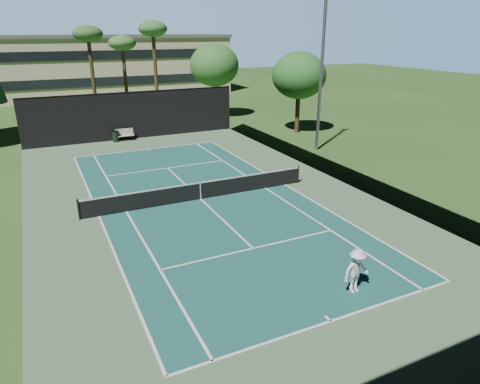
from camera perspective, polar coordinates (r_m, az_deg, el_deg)
The scene contains 20 objects.
ground at distance 23.96m, azimuth -5.26°, elevation -0.98°, with size 160.00×160.00×0.00m, color #2B521E.
apron_slab at distance 23.96m, azimuth -5.26°, elevation -0.97°, with size 18.00×32.00×0.01m, color #507250.
court_surface at distance 23.96m, azimuth -5.26°, elevation -0.96°, with size 10.97×23.77×0.01m, color #1B564F.
court_lines at distance 23.96m, azimuth -5.27°, elevation -0.94°, with size 11.07×23.87×0.01m.
tennis_net at distance 23.76m, azimuth -5.31°, elevation 0.26°, with size 12.90×0.10×1.10m.
fence at distance 23.36m, azimuth -5.48°, elevation 3.65°, with size 18.04×32.05×4.03m.
player at distance 15.95m, azimuth 15.28°, elevation -10.11°, with size 1.09×0.63×1.69m, color white.
tennis_ball_a at distance 14.04m, azimuth -11.68°, elevation -18.53°, with size 0.08×0.08×0.08m, color #EAF136.
tennis_ball_b at distance 26.64m, azimuth -11.61°, elevation 1.02°, with size 0.07×0.07×0.07m, color #BCD730.
tennis_ball_c at distance 28.54m, azimuth -8.90°, elevation 2.52°, with size 0.06×0.06×0.06m, color #D4F337.
tennis_ball_d at distance 25.43m, azimuth -21.16°, elevation -0.97°, with size 0.07×0.07×0.07m, color #ACCB2E.
park_bench at distance 38.03m, azimuth -15.13°, elevation 7.43°, with size 1.50×0.45×1.02m.
trash_bin at distance 37.81m, azimuth -16.25°, elevation 7.14°, with size 0.56×0.56×0.95m.
palm_a at distance 45.29m, azimuth -19.58°, elevation 18.81°, with size 2.80×2.80×9.32m.
palm_b at distance 47.84m, azimuth -15.42°, elevation 18.27°, with size 2.80×2.80×8.42m.
palm_c at distance 45.45m, azimuth -11.52°, elevation 20.06°, with size 2.80×2.80×9.77m.
decid_tree_a at distance 46.53m, azimuth -3.45°, elevation 16.49°, with size 5.12×5.12×7.62m.
decid_tree_b at distance 39.57m, azimuth 7.89°, elevation 15.10°, with size 4.80×4.80×7.14m.
campus_building at distance 67.51m, azimuth -19.84°, elevation 15.63°, with size 40.50×12.50×8.30m.
light_pole at distance 33.40m, azimuth 10.85°, elevation 16.31°, with size 0.90×0.25×12.22m.
Camera 1 is at (-7.60, -20.94, 8.83)m, focal length 32.00 mm.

